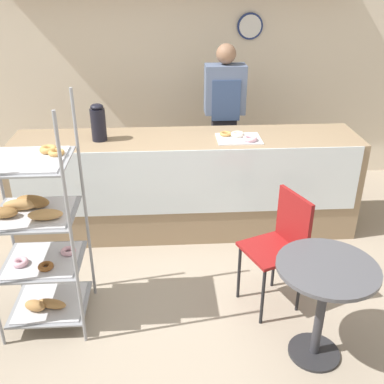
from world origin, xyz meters
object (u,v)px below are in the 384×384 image
Objects in this scene: cafe_table at (324,290)px; donut_tray_counter at (239,137)px; coffee_carafe at (98,123)px; pastry_rack at (38,235)px; cafe_chair at (282,239)px; person_worker at (224,122)px.

donut_tray_counter is at bearing 100.39° from cafe_table.
coffee_carafe is at bearing 132.70° from cafe_table.
pastry_rack is 1.30m from coffee_carafe.
donut_tray_counter reaches higher than cafe_chair.
person_worker reaches higher than cafe_table.
pastry_rack is 2.30m from person_worker.
donut_tray_counter is (-0.30, 1.62, 0.43)m from cafe_table.
person_worker is at bearing 24.67° from coffee_carafe.
person_worker is 1.32m from coffee_carafe.
coffee_carafe reaches higher than donut_tray_counter.
cafe_chair is 1.88m from coffee_carafe.
person_worker is 2.35× the size of cafe_table.
donut_tray_counter is at bearing 36.91° from pastry_rack.
coffee_carafe is at bearing -155.33° from person_worker.
pastry_rack is 0.97× the size of person_worker.
cafe_table is 1.70m from donut_tray_counter.
cafe_table is at bearing -80.79° from person_worker.
cafe_chair is 2.29× the size of donut_tray_counter.
pastry_rack is at bearing -130.09° from person_worker.
cafe_table is 0.57m from cafe_chair.
person_worker reaches higher than cafe_chair.
cafe_table is at bearing -8.48° from cafe_chair.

